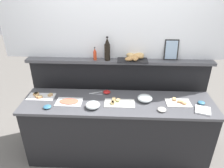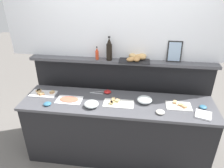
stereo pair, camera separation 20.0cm
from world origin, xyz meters
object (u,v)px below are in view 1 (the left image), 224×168
Objects in this scene: glass_bowl_large at (145,98)px; sandwich_platter_side at (118,103)px; hot_sauce_bottle at (95,54)px; bread_basket at (134,57)px; condiment_bowl_dark at (47,107)px; condiment_bowl_red at (162,110)px; glass_bowl_medium at (93,105)px; framed_picture at (171,50)px; serving_tongs at (95,93)px; cold_cuts_platter at (69,102)px; condiment_bowl_teal at (107,92)px; condiment_bowl_cream at (201,103)px; sandwich_platter_rear at (178,102)px; wine_bottle_dark at (107,50)px; napkin_stack at (203,110)px; sandwich_platter_front at (41,96)px.

sandwich_platter_side is at bearing -166.66° from glass_bowl_large.
hot_sauce_bottle is 0.53m from bread_basket.
condiment_bowl_dark is 0.94× the size of condiment_bowl_red.
glass_bowl_medium reaches higher than condiment_bowl_red.
framed_picture reaches higher than glass_bowl_large.
sandwich_platter_side is 0.38m from serving_tongs.
sandwich_platter_side is 3.69× the size of condiment_bowl_red.
condiment_bowl_teal reaches higher than cold_cuts_platter.
framed_picture is at bearing 128.25° from condiment_bowl_cream.
condiment_bowl_teal is at bearing 170.13° from condiment_bowl_cream.
framed_picture is (0.99, 0.26, 0.54)m from serving_tongs.
glass_bowl_medium is 2.00× the size of condiment_bowl_cream.
condiment_bowl_cream is (1.02, 0.04, 0.01)m from sandwich_platter_side.
bread_basket is at bearing 29.91° from cold_cuts_platter.
sandwich_platter_rear is 0.29m from condiment_bowl_red.
serving_tongs is (-0.64, 0.15, -0.03)m from glass_bowl_large.
glass_bowl_large is 0.60× the size of wine_bottle_dark.
glass_bowl_large is 1.11× the size of napkin_stack.
condiment_bowl_cream is 0.28× the size of wine_bottle_dark.
sandwich_platter_front is at bearing 177.96° from sandwich_platter_rear.
bread_basket is at bearing 6.32° from wine_bottle_dark.
sandwich_platter_rear reaches higher than cold_cuts_platter.
serving_tongs is at bearing -155.12° from bread_basket.
glass_bowl_large is 1.90× the size of condiment_bowl_teal.
hot_sauce_bottle is (-0.16, 0.00, -0.07)m from wine_bottle_dark.
hot_sauce_bottle is at bearing -175.68° from bread_basket.
condiment_bowl_cream is at bearing 1.61° from cold_cuts_platter.
condiment_bowl_red is 0.57× the size of hot_sauce_bottle.
hot_sauce_bottle is (-1.31, 0.54, 0.47)m from napkin_stack.
wine_bottle_dark is at bearing 162.12° from condiment_bowl_cream.
sandwich_platter_side is 2.00× the size of serving_tongs.
glass_bowl_medium is at bearing -163.84° from glass_bowl_large.
sandwich_platter_side is 0.53m from condiment_bowl_red.
bread_basket reaches higher than condiment_bowl_red.
condiment_bowl_red is 1.02m from wine_bottle_dark.
framed_picture reaches higher than napkin_stack.
cold_cuts_platter is at bearing -150.09° from bread_basket.
sandwich_platter_rear is at bearing 7.96° from glass_bowl_medium.
condiment_bowl_dark is (-0.84, -0.14, 0.01)m from sandwich_platter_side.
condiment_bowl_teal is 0.53× the size of serving_tongs.
cold_cuts_platter is 3.19× the size of condiment_bowl_red.
framed_picture is (-0.07, 0.44, 0.53)m from sandwich_platter_rear.
condiment_bowl_dark is 0.24× the size of bread_basket.
condiment_bowl_red reaches higher than napkin_stack.
wine_bottle_dark is 1.17× the size of framed_picture.
wine_bottle_dark reaches higher than cold_cuts_platter.
hot_sauce_bottle reaches higher than bread_basket.
condiment_bowl_teal and condiment_bowl_red have the same top height.
hot_sauce_bottle reaches higher than sandwich_platter_side.
glass_bowl_large is at bearing -27.63° from hot_sauce_bottle.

